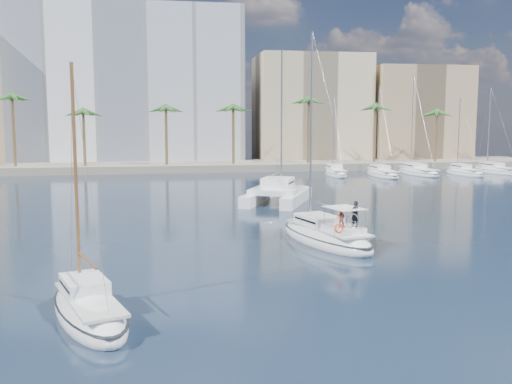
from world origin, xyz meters
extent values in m
plane|color=black|center=(0.00, 0.00, 0.00)|extent=(160.00, 160.00, 0.00)
cube|color=gray|center=(0.00, 61.00, 0.60)|extent=(120.00, 14.00, 1.20)
cube|color=white|center=(-12.00, 73.00, 14.00)|extent=(42.00, 16.00, 28.00)
cube|color=beige|center=(22.00, 70.00, 10.00)|extent=(20.00, 14.00, 20.00)
cube|color=tan|center=(42.00, 68.00, 9.00)|extent=(18.00, 12.00, 18.00)
cylinder|color=brown|center=(0.00, 57.00, 5.25)|extent=(0.44, 0.44, 10.50)
sphere|color=#2C5D22|center=(0.00, 57.00, 10.50)|extent=(3.60, 3.60, 3.60)
cylinder|color=brown|center=(34.00, 57.00, 5.25)|extent=(0.44, 0.44, 10.50)
sphere|color=#2C5D22|center=(34.00, 57.00, 10.50)|extent=(3.60, 3.60, 3.60)
ellipsoid|color=white|center=(5.42, 2.10, 0.30)|extent=(5.74, 10.43, 2.07)
ellipsoid|color=black|center=(5.42, 2.10, 0.60)|extent=(5.79, 10.53, 0.18)
cube|color=silver|center=(5.48, 1.92, 1.09)|extent=(4.19, 7.79, 0.12)
cube|color=white|center=(5.16, 3.02, 1.45)|extent=(2.93, 3.71, 0.60)
cube|color=black|center=(5.16, 3.02, 1.47)|extent=(2.85, 3.34, 0.14)
cylinder|color=#B7BABF|center=(4.85, 4.13, 7.67)|extent=(0.15, 0.15, 13.04)
cylinder|color=#B7BABF|center=(5.40, 2.19, 2.65)|extent=(1.19, 3.90, 0.11)
cube|color=white|center=(5.99, 0.08, 1.33)|extent=(2.49, 2.90, 0.36)
cube|color=white|center=(6.02, -0.02, 2.70)|extent=(2.49, 2.90, 0.04)
torus|color=silver|center=(6.25, -0.84, 2.00)|extent=(0.94, 0.31, 0.96)
torus|color=#F9490D|center=(5.18, -1.54, 1.70)|extent=(0.66, 0.36, 0.64)
imported|color=black|center=(6.55, -0.49, 2.35)|extent=(0.73, 0.61, 1.69)
imported|color=#A82F19|center=(5.72, -0.20, 2.09)|extent=(0.69, 0.62, 1.16)
ellipsoid|color=white|center=(-8.44, -10.75, 0.27)|extent=(4.92, 8.14, 1.83)
ellipsoid|color=black|center=(-8.44, -10.75, 0.53)|extent=(4.96, 8.22, 0.18)
cube|color=silver|center=(-8.39, -10.89, 0.96)|extent=(3.60, 6.08, 0.12)
cube|color=white|center=(-8.69, -10.05, 1.32)|extent=(2.40, 2.95, 0.60)
cube|color=black|center=(-8.69, -10.05, 1.34)|extent=(2.32, 2.67, 0.14)
cylinder|color=brown|center=(-8.99, -9.20, 5.83)|extent=(0.15, 0.15, 9.61)
cylinder|color=brown|center=(-8.47, -10.68, 2.52)|extent=(1.16, 2.99, 0.11)
cube|color=white|center=(4.21, 22.14, 0.55)|extent=(5.41, 9.85, 1.10)
cube|color=white|center=(7.79, 20.49, 0.55)|extent=(5.41, 9.85, 1.10)
cube|color=white|center=(5.78, 20.85, 1.30)|extent=(6.51, 7.05, 0.50)
cube|color=white|center=(6.00, 21.32, 2.00)|extent=(3.87, 3.99, 1.00)
cube|color=black|center=(6.00, 21.32, 2.05)|extent=(3.71, 3.63, 0.18)
cylinder|color=#B7BABF|center=(6.65, 22.72, 8.37)|extent=(0.18, 0.18, 13.73)
ellipsoid|color=silver|center=(2.54, 6.79, 0.62)|extent=(0.20, 0.39, 0.18)
sphere|color=silver|center=(2.54, 6.97, 0.64)|extent=(0.10, 0.10, 0.10)
cube|color=gray|center=(2.26, 6.79, 0.65)|extent=(0.45, 0.16, 0.11)
cube|color=gray|center=(2.81, 6.79, 0.65)|extent=(0.45, 0.16, 0.11)
camera|label=1|loc=(-5.28, -34.35, 8.24)|focal=40.00mm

